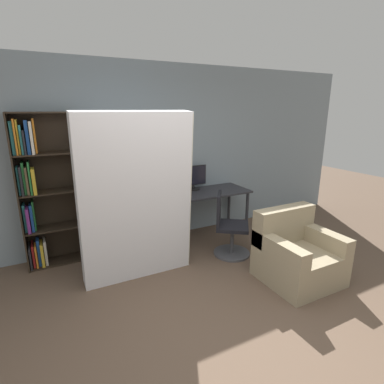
{
  "coord_description": "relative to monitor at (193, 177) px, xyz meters",
  "views": [
    {
      "loc": [
        -1.34,
        -1.7,
        2.03
      ],
      "look_at": [
        0.27,
        1.45,
        1.05
      ],
      "focal_mm": 28.0,
      "sensor_mm": 36.0,
      "label": 1
    }
  ],
  "objects": [
    {
      "name": "wall_back",
      "position": [
        -0.84,
        0.15,
        0.39
      ],
      "size": [
        8.0,
        0.06,
        2.7
      ],
      "color": "gray",
      "rests_on": "ground"
    },
    {
      "name": "mattress_near",
      "position": [
        -1.22,
        -0.92,
        0.05
      ],
      "size": [
        1.33,
        0.37,
        2.02
      ],
      "color": "silver",
      "rests_on": "ground"
    },
    {
      "name": "ground_plane",
      "position": [
        -0.84,
        -2.51,
        -0.96
      ],
      "size": [
        16.0,
        16.0,
        0.0
      ],
      "primitive_type": "plane",
      "color": "brown"
    },
    {
      "name": "armchair",
      "position": [
        0.47,
        -1.84,
        -0.64
      ],
      "size": [
        0.85,
        0.8,
        0.85
      ],
      "color": "gray",
      "rests_on": "ground"
    },
    {
      "name": "bookshelf",
      "position": [
        -2.17,
        -0.01,
        0.04
      ],
      "size": [
        0.83,
        0.34,
        2.0
      ],
      "color": "#2D2319",
      "rests_on": "ground"
    },
    {
      "name": "monitor",
      "position": [
        0.0,
        0.0,
        0.0
      ],
      "size": [
        0.47,
        0.21,
        0.39
      ],
      "color": "black",
      "rests_on": "desk"
    },
    {
      "name": "office_chair",
      "position": [
        0.09,
        -0.92,
        -0.6
      ],
      "size": [
        0.61,
        0.61,
        0.91
      ],
      "color": "#4C4C51",
      "rests_on": "ground"
    },
    {
      "name": "desk",
      "position": [
        0.1,
        -0.2,
        -0.3
      ],
      "size": [
        1.46,
        0.65,
        0.76
      ],
      "color": "#2D2D33",
      "rests_on": "ground"
    }
  ]
}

